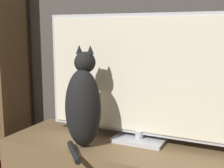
% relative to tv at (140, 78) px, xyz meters
% --- Properties ---
extents(tv, '(1.06, 0.16, 0.67)m').
position_rel_tv_xyz_m(tv, '(0.00, 0.00, 0.00)').
color(tv, '#B7B7BC').
rests_on(tv, tv_stand).
extents(cat, '(0.20, 0.31, 0.51)m').
position_rel_tv_xyz_m(cat, '(-0.23, -0.18, -0.13)').
color(cat, black).
rests_on(cat, tv_stand).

